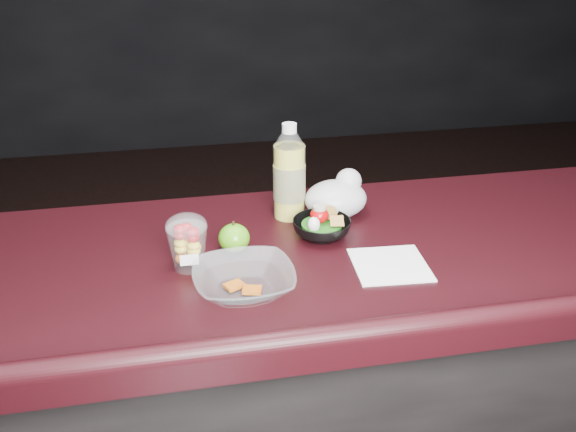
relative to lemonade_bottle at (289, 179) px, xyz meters
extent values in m
cube|color=black|center=(-0.04, -0.19, -0.63)|extent=(4.00, 0.65, 0.98)
cube|color=black|center=(-0.04, -0.19, -0.12)|extent=(4.06, 0.71, 0.04)
cylinder|color=gold|center=(0.00, 0.00, -0.01)|extent=(0.08, 0.08, 0.19)
cylinder|color=white|center=(0.00, 0.00, -0.01)|extent=(0.08, 0.08, 0.19)
cone|color=white|center=(0.00, 0.00, 0.10)|extent=(0.08, 0.08, 0.03)
cylinder|color=white|center=(0.00, 0.00, 0.13)|extent=(0.04, 0.04, 0.02)
cylinder|color=#072D99|center=(0.00, 0.00, -0.01)|extent=(0.08, 0.08, 0.09)
ellipsoid|color=white|center=(-0.27, -0.21, 0.00)|extent=(0.09, 0.09, 0.05)
ellipsoid|color=#46820F|center=(-0.16, -0.16, -0.07)|extent=(0.07, 0.07, 0.07)
cylinder|color=black|center=(-0.16, -0.16, -0.03)|extent=(0.01, 0.01, 0.01)
ellipsoid|color=silver|center=(0.11, -0.02, -0.06)|extent=(0.16, 0.13, 0.09)
sphere|color=silver|center=(0.15, 0.00, -0.02)|extent=(0.07, 0.07, 0.07)
imported|color=black|center=(0.05, -0.13, -0.08)|extent=(0.16, 0.16, 0.04)
cylinder|color=#0F470C|center=(0.05, -0.13, -0.07)|extent=(0.10, 0.10, 0.01)
ellipsoid|color=#A00609|center=(0.05, -0.12, -0.05)|extent=(0.05, 0.05, 0.04)
cylinder|color=beige|center=(0.05, -0.12, -0.03)|extent=(0.03, 0.03, 0.01)
ellipsoid|color=white|center=(0.03, -0.15, -0.06)|extent=(0.03, 0.03, 0.04)
imported|color=silver|center=(-0.16, -0.33, -0.08)|extent=(0.21, 0.21, 0.05)
cube|color=#990F0C|center=(-0.18, -0.32, -0.09)|extent=(0.05, 0.04, 0.01)
cube|color=#990F0C|center=(-0.15, -0.35, -0.09)|extent=(0.04, 0.04, 0.01)
cube|color=white|center=(0.17, -0.29, -0.10)|extent=(0.17, 0.17, 0.00)
camera|label=1|loc=(-0.29, -1.44, 0.60)|focal=40.00mm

